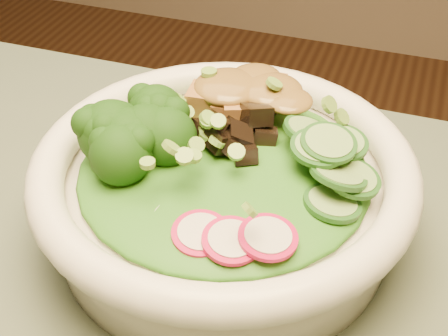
% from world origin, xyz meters
% --- Properties ---
extents(salad_bowl, '(0.28, 0.28, 0.08)m').
position_xyz_m(salad_bowl, '(0.22, 0.19, 0.79)').
color(salad_bowl, white).
rests_on(salad_bowl, dining_table).
extents(lettuce_bed, '(0.21, 0.21, 0.02)m').
position_xyz_m(lettuce_bed, '(0.22, 0.19, 0.81)').
color(lettuce_bed, '#255612').
rests_on(lettuce_bed, salad_bowl).
extents(broccoli_florets, '(0.10, 0.10, 0.05)m').
position_xyz_m(broccoli_florets, '(0.15, 0.18, 0.83)').
color(broccoli_florets, black).
rests_on(broccoli_florets, salad_bowl).
extents(radish_slices, '(0.12, 0.08, 0.02)m').
position_xyz_m(radish_slices, '(0.23, 0.12, 0.82)').
color(radish_slices, '#B90E43').
rests_on(radish_slices, salad_bowl).
extents(cucumber_slices, '(0.10, 0.10, 0.04)m').
position_xyz_m(cucumber_slices, '(0.28, 0.19, 0.82)').
color(cucumber_slices, '#8DB363').
rests_on(cucumber_slices, salad_bowl).
extents(mushroom_heap, '(0.10, 0.10, 0.04)m').
position_xyz_m(mushroom_heap, '(0.22, 0.20, 0.83)').
color(mushroom_heap, black).
rests_on(mushroom_heap, salad_bowl).
extents(tofu_cubes, '(0.11, 0.09, 0.04)m').
position_xyz_m(tofu_cubes, '(0.21, 0.25, 0.82)').
color(tofu_cubes, brown).
rests_on(tofu_cubes, salad_bowl).
extents(peanut_sauce, '(0.07, 0.06, 0.02)m').
position_xyz_m(peanut_sauce, '(0.21, 0.25, 0.84)').
color(peanut_sauce, brown).
rests_on(peanut_sauce, tofu_cubes).
extents(scallion_garnish, '(0.20, 0.20, 0.02)m').
position_xyz_m(scallion_garnish, '(0.22, 0.19, 0.84)').
color(scallion_garnish, olive).
rests_on(scallion_garnish, salad_bowl).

